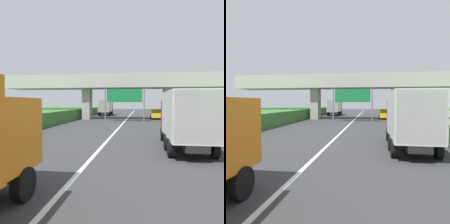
% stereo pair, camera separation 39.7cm
% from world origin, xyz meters
% --- Properties ---
extents(lane_centre_stripe, '(0.20, 103.76, 0.01)m').
position_xyz_m(lane_centre_stripe, '(0.00, 31.88, 0.00)').
color(lane_centre_stripe, white).
rests_on(lane_centre_stripe, ground).
extents(overpass_bridge, '(40.00, 4.80, 7.35)m').
position_xyz_m(overpass_bridge, '(0.00, 39.85, 5.49)').
color(overpass_bridge, '#ADA89E').
rests_on(overpass_bridge, ground).
extents(overhead_highway_sign, '(5.88, 0.18, 4.85)m').
position_xyz_m(overhead_highway_sign, '(0.00, 35.62, 3.53)').
color(overhead_highway_sign, slate).
rests_on(overhead_highway_sign, ground).
extents(speed_limit_sign, '(0.60, 0.08, 2.23)m').
position_xyz_m(speed_limit_sign, '(7.40, 17.52, 1.48)').
color(speed_limit_sign, slate).
rests_on(speed_limit_sign, ground).
extents(truck_red, '(2.44, 7.30, 3.44)m').
position_xyz_m(truck_red, '(5.03, 17.20, 1.93)').
color(truck_red, black).
rests_on(truck_red, ground).
extents(truck_green, '(2.44, 7.30, 3.44)m').
position_xyz_m(truck_green, '(-5.22, 50.96, 1.93)').
color(truck_green, black).
rests_on(truck_green, ground).
extents(car_yellow, '(1.86, 4.10, 1.72)m').
position_xyz_m(car_yellow, '(4.96, 41.50, 0.86)').
color(car_yellow, gold).
rests_on(car_yellow, ground).
extents(construction_barrel_2, '(0.57, 0.57, 0.90)m').
position_xyz_m(construction_barrel_2, '(6.69, 17.26, 0.46)').
color(construction_barrel_2, orange).
rests_on(construction_barrel_2, ground).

